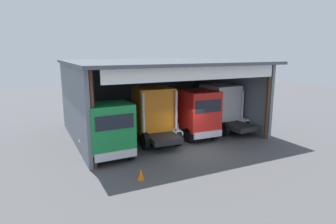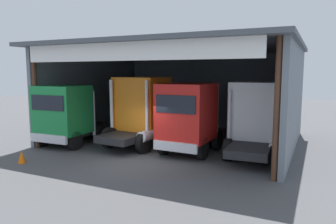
{
  "view_description": "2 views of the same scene",
  "coord_description": "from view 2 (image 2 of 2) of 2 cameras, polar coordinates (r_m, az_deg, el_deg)",
  "views": [
    {
      "loc": [
        -9.11,
        -14.9,
        6.27
      ],
      "look_at": [
        0.0,
        3.72,
        1.88
      ],
      "focal_mm": 30.95,
      "sensor_mm": 36.0,
      "label": 1
    },
    {
      "loc": [
        7.52,
        -12.04,
        4.09
      ],
      "look_at": [
        0.0,
        3.72,
        1.88
      ],
      "focal_mm": 33.93,
      "sensor_mm": 36.0,
      "label": 2
    }
  ],
  "objects": [
    {
      "name": "tool_cart",
      "position": [
        22.2,
        16.02,
        -2.37
      ],
      "size": [
        0.9,
        0.6,
        1.0
      ],
      "primitive_type": "cube",
      "color": "red",
      "rests_on": "ground"
    },
    {
      "name": "truck_green_right_bay",
      "position": [
        18.51,
        -17.81,
        -0.41
      ],
      "size": [
        2.74,
        4.72,
        3.36
      ],
      "rotation": [
        0.0,
        0.0,
        3.17
      ],
      "color": "#197F3D",
      "rests_on": "ground"
    },
    {
      "name": "truck_orange_left_bay",
      "position": [
        17.6,
        -4.9,
        0.4
      ],
      "size": [
        2.8,
        4.37,
        3.8
      ],
      "rotation": [
        0.0,
        0.0,
        -0.07
      ],
      "color": "orange",
      "rests_on": "ground"
    },
    {
      "name": "truck_white_center_left_bay",
      "position": [
        16.08,
        15.53,
        -0.85
      ],
      "size": [
        2.71,
        4.94,
        3.6
      ],
      "rotation": [
        0.0,
        0.0,
        0.06
      ],
      "color": "white",
      "rests_on": "ground"
    },
    {
      "name": "traffic_cone",
      "position": [
        15.88,
        -24.79,
        -7.34
      ],
      "size": [
        0.36,
        0.36,
        0.56
      ],
      "primitive_type": "cone",
      "color": "orange",
      "rests_on": "ground"
    },
    {
      "name": "oil_drum",
      "position": [
        24.22,
        -1.09,
        -1.39
      ],
      "size": [
        0.58,
        0.58,
        0.93
      ],
      "primitive_type": "cylinder",
      "color": "gold",
      "rests_on": "ground"
    },
    {
      "name": "truck_red_center_right_bay",
      "position": [
        15.82,
        3.68,
        -0.83
      ],
      "size": [
        2.51,
        4.7,
        3.53
      ],
      "rotation": [
        0.0,
        0.0,
        3.12
      ],
      "color": "red",
      "rests_on": "ground"
    },
    {
      "name": "ground_plane",
      "position": [
        14.77,
        -6.3,
        -8.9
      ],
      "size": [
        80.0,
        80.0,
        0.0
      ],
      "primitive_type": "plane",
      "color": "#4C4C4F",
      "rests_on": "ground"
    },
    {
      "name": "workshop_shed",
      "position": [
        19.69,
        3.09,
        6.48
      ],
      "size": [
        13.41,
        11.55,
        5.57
      ],
      "color": "slate",
      "rests_on": "ground"
    }
  ]
}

